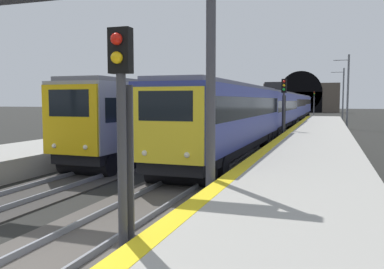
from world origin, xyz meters
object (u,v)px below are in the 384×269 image
railway_signal_far (314,100)px  catenary_mast_far (348,91)px  train_main_approaching (284,108)px  railway_signal_near (122,136)px  railway_signal_mid (284,104)px  train_adjacent_platform (214,110)px  catenary_mast_near (343,94)px  overhead_signal_gantry (86,27)px

railway_signal_far → catenary_mast_far: bearing=6.3°
train_main_approaching → railway_signal_near: (-43.39, -1.87, 0.28)m
train_main_approaching → railway_signal_mid: bearing=6.6°
train_main_approaching → train_adjacent_platform: (-15.22, 4.35, 0.05)m
train_adjacent_platform → railway_signal_near: (-28.17, -6.22, 0.23)m
railway_signal_near → train_main_approaching: bearing=-177.5°
train_adjacent_platform → catenary_mast_near: 32.88m
railway_signal_mid → catenary_mast_far: 17.80m
train_adjacent_platform → railway_signal_near: bearing=14.0°
railway_signal_near → catenary_mast_near: 59.22m
train_main_approaching → railway_signal_near: 43.44m
overhead_signal_gantry → catenary_mast_far: catenary_mast_far is taller
railway_signal_far → catenary_mast_near: bearing=9.7°
train_main_approaching → catenary_mast_far: (-0.87, -7.05, 1.88)m
train_adjacent_platform → overhead_signal_gantry: bearing=7.0°
train_adjacent_platform → railway_signal_far: (60.90, -6.22, 0.77)m
railway_signal_far → overhead_signal_gantry: bearing=-2.8°
overhead_signal_gantry → train_adjacent_platform: bearing=5.4°
railway_signal_far → catenary_mast_near: size_ratio=0.66×
railway_signal_mid → overhead_signal_gantry: (-20.32, 4.05, 2.58)m
railway_signal_near → overhead_signal_gantry: size_ratio=0.52×
train_adjacent_platform → railway_signal_near: train_adjacent_platform is taller
train_adjacent_platform → railway_signal_mid: (-2.64, -6.22, 0.55)m
train_main_approaching → railway_signal_near: bearing=3.1°
railway_signal_mid → train_main_approaching: bearing=-174.0°
overhead_signal_gantry → catenary_mast_near: catenary_mast_near is taller
train_adjacent_platform → overhead_signal_gantry: size_ratio=4.87×
train_adjacent_platform → catenary_mast_near: bearing=161.3°
catenary_mast_far → railway_signal_mid: bearing=163.1°
train_main_approaching → railway_signal_mid: train_main_approaching is taller
railway_signal_far → catenary_mast_near: 30.55m
train_adjacent_platform → catenary_mast_far: (14.35, -11.39, 1.82)m
railway_signal_mid → catenary_mast_far: catenary_mast_far is taller
train_adjacent_platform → railway_signal_near: 28.85m
railway_signal_near → overhead_signal_gantry: overhead_signal_gantry is taller
railway_signal_far → overhead_signal_gantry: 83.99m
overhead_signal_gantry → railway_signal_near: bearing=-142.2°
railway_signal_near → catenary_mast_near: bearing=175.0°
train_main_approaching → railway_signal_mid: 17.97m
railway_signal_mid → railway_signal_far: bearing=-180.0°
overhead_signal_gantry → catenary_mast_near: 54.57m
train_adjacent_platform → catenary_mast_far: bearing=143.1°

